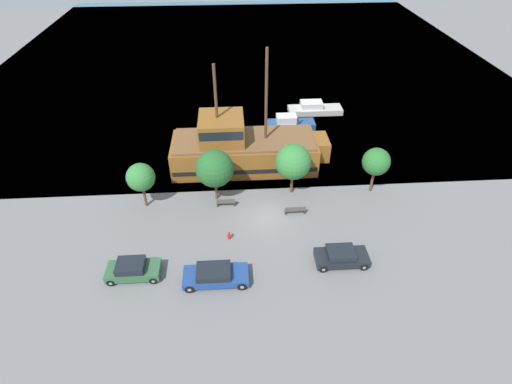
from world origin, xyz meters
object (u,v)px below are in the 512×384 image
moored_boat_dockside (289,124)px  parked_car_curb_rear (133,269)px  parked_car_curb_mid (341,256)px  fire_hydrant (229,235)px  bench_promenade_west (226,202)px  moored_boat_outer (314,109)px  bench_promenade_east (295,210)px  parked_car_curb_front (215,275)px  pirate_ship (242,148)px

moored_boat_dockside → parked_car_curb_rear: 26.10m
parked_car_curb_mid → fire_hydrant: 9.05m
moored_boat_dockside → bench_promenade_west: bearing=-118.3°
moored_boat_dockside → fire_hydrant: bearing=-111.8°
moored_boat_outer → bench_promenade_east: size_ratio=3.76×
bench_promenade_east → fire_hydrant: bearing=-154.4°
parked_car_curb_mid → bench_promenade_east: bearing=114.0°
parked_car_curb_front → parked_car_curb_rear: parked_car_curb_rear is taller
pirate_ship → bench_promenade_east: size_ratio=8.69×
moored_boat_outer → parked_car_curb_rear: 31.58m
fire_hydrant → bench_promenade_west: size_ratio=0.46×
bench_promenade_west → bench_promenade_east: bearing=-13.8°
parked_car_curb_mid → moored_boat_outer: bearing=84.2°
pirate_ship → moored_boat_outer: 15.05m
pirate_ship → parked_car_curb_front: bearing=-99.5°
parked_car_curb_mid → bench_promenade_west: parked_car_curb_mid is taller
pirate_ship → moored_boat_dockside: size_ratio=2.68×
parked_car_curb_mid → bench_promenade_east: (-2.65, 5.95, -0.23)m
pirate_ship → bench_promenade_west: (-1.75, -6.58, -1.59)m
parked_car_curb_rear → bench_promenade_east: size_ratio=2.15×
pirate_ship → parked_car_curb_rear: pirate_ship is taller
moored_boat_dockside → parked_car_curb_rear: (-14.40, -21.77, 0.01)m
moored_boat_outer → parked_car_curb_front: size_ratio=1.44×
parked_car_curb_mid → parked_car_curb_rear: size_ratio=1.03×
fire_hydrant → moored_boat_outer: bearing=63.7°
moored_boat_dockside → parked_car_curb_rear: moored_boat_dockside is taller
moored_boat_outer → fire_hydrant: moored_boat_outer is taller
pirate_ship → parked_car_curb_rear: (-8.59, -14.31, -1.36)m
moored_boat_dockside → bench_promenade_east: bearing=-95.5°
parked_car_curb_rear → bench_promenade_west: size_ratio=2.34×
moored_boat_outer → pirate_ship: bearing=-129.6°
parked_car_curb_rear → moored_boat_outer: bearing=55.0°
pirate_ship → fire_hydrant: size_ratio=20.51×
moored_boat_outer → parked_car_curb_rear: moored_boat_outer is taller
parked_car_curb_front → pirate_ship: bearing=80.5°
parked_car_curb_mid → bench_promenade_east: parked_car_curb_mid is taller
bench_promenade_east → bench_promenade_west: bearing=166.2°
pirate_ship → bench_promenade_east: pirate_ship is taller
parked_car_curb_rear → bench_promenade_east: bearing=25.8°
pirate_ship → fire_hydrant: bearing=-98.0°
parked_car_curb_front → bench_promenade_west: 8.68m
parked_car_curb_front → bench_promenade_east: 9.92m
moored_boat_outer → bench_promenade_east: (-5.24, -19.62, -0.11)m
parked_car_curb_rear → bench_promenade_west: (6.84, 7.73, -0.24)m
bench_promenade_east → bench_promenade_west: 6.24m
moored_boat_outer → bench_promenade_west: bearing=-121.9°
pirate_ship → moored_boat_outer: (9.54, 11.54, -1.47)m
pirate_ship → bench_promenade_east: 9.29m
parked_car_curb_mid → bench_promenade_east: size_ratio=2.21×
parked_car_curb_rear → bench_promenade_west: parked_car_curb_rear is taller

